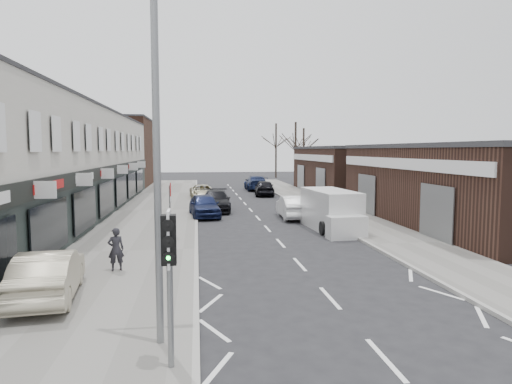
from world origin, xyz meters
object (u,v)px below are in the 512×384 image
object	(u,v)px
warning_sign	(171,194)
street_lamp	(165,138)
traffic_light	(169,252)
sedan_on_pavement	(49,274)
parked_car_left_b	(216,201)
white_van	(331,211)
parked_car_right_a	(293,207)
parked_car_left_c	(202,192)
parked_car_right_b	(264,188)
parked_car_left_a	(204,205)
pedestrian	(116,249)
parked_car_right_c	(256,183)

from	to	relation	value
warning_sign	street_lamp	bearing A→B (deg)	-87.16
traffic_light	warning_sign	bearing A→B (deg)	93.10
sedan_on_pavement	parked_car_left_b	xyz separation A→B (m)	(5.55, 19.09, -0.09)
white_van	parked_car_right_a	bearing A→B (deg)	100.79
parked_car_left_c	parked_car_right_b	bearing A→B (deg)	16.28
warning_sign	parked_car_right_b	xyz separation A→B (m)	(7.69, 20.21, -1.45)
traffic_light	parked_car_right_b	xyz separation A→B (m)	(6.93, 34.22, -1.66)
street_lamp	parked_car_left_a	size ratio (longest dim) A/B	1.81
parked_car_left_a	parked_car_left_b	world-z (taller)	parked_car_left_a
street_lamp	warning_sign	xyz separation A→B (m)	(-0.63, 12.80, -2.42)
pedestrian	parked_car_left_c	distance (m)	24.76
parked_car_right_a	parked_car_left_c	bearing A→B (deg)	-64.03
traffic_light	parked_car_right_b	distance (m)	34.96
parked_car_right_c	parked_car_right_a	bearing A→B (deg)	89.67
street_lamp	pedestrian	world-z (taller)	street_lamp
parked_car_left_b	parked_car_right_b	world-z (taller)	parked_car_right_b
parked_car_left_b	parked_car_right_b	bearing A→B (deg)	66.40
parked_car_right_c	warning_sign	bearing A→B (deg)	74.22
sedan_on_pavement	parked_car_left_c	xyz separation A→B (m)	(4.69, 27.43, -0.20)
parked_car_left_a	parked_car_right_a	distance (m)	5.76
white_van	sedan_on_pavement	distance (m)	15.58
parked_car_left_a	pedestrian	bearing A→B (deg)	-109.46
parked_car_left_c	parked_car_right_c	bearing A→B (deg)	50.68
street_lamp	parked_car_right_a	xyz separation A→B (m)	(6.73, 18.43, -3.89)
sedan_on_pavement	warning_sign	bearing A→B (deg)	-114.38
white_van	pedestrian	distance (m)	12.67
street_lamp	parked_car_left_c	bearing A→B (deg)	87.91
warning_sign	traffic_light	bearing A→B (deg)	-86.90
pedestrian	parked_car_left_c	xyz separation A→B (m)	(3.31, 24.54, -0.26)
warning_sign	sedan_on_pavement	distance (m)	9.90
parked_car_left_c	sedan_on_pavement	bearing A→B (deg)	-103.13
parked_car_right_b	parked_car_left_c	bearing A→B (deg)	25.19
pedestrian	parked_car_right_b	distance (m)	28.22
street_lamp	parked_car_left_b	bearing A→B (deg)	84.96
street_lamp	parked_car_right_a	distance (m)	20.00
parked_car_left_b	parked_car_right_c	size ratio (longest dim) A/B	0.93
parked_car_left_c	parked_car_right_a	xyz separation A→B (m)	(5.60, -12.45, 0.10)
street_lamp	parked_car_left_a	world-z (taller)	street_lamp
traffic_light	warning_sign	world-z (taller)	traffic_light
sedan_on_pavement	parked_car_right_a	world-z (taller)	sedan_on_pavement
warning_sign	parked_car_right_b	bearing A→B (deg)	69.16
parked_car_right_b	parked_car_right_c	distance (m)	6.03
pedestrian	parked_car_right_a	xyz separation A→B (m)	(8.91, 12.09, -0.15)
warning_sign	parked_car_left_b	distance (m)	10.19
traffic_light	street_lamp	xyz separation A→B (m)	(-0.13, 1.22, 2.20)
street_lamp	parked_car_left_c	xyz separation A→B (m)	(1.13, 30.88, -3.99)
white_van	street_lamp	bearing A→B (deg)	-123.84
parked_car_left_a	parked_car_right_a	xyz separation A→B (m)	(5.60, -1.35, -0.02)
warning_sign	pedestrian	world-z (taller)	warning_sign
parked_car_left_a	parked_car_left_b	bearing A→B (deg)	67.02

